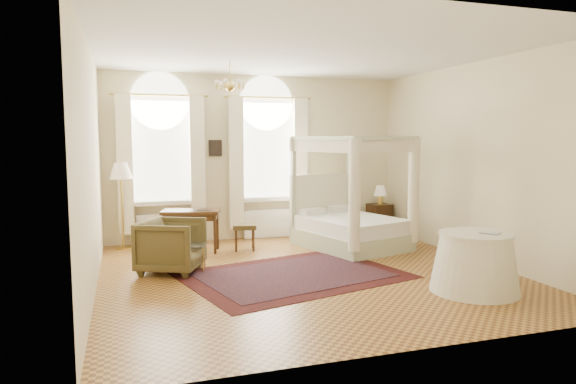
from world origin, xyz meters
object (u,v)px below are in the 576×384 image
at_px(side_table, 475,263).
at_px(writing_desk, 191,216).
at_px(canopy_bed, 351,223).
at_px(stool, 245,228).
at_px(armchair, 172,246).
at_px(coffee_table, 187,247).
at_px(floor_lamp, 121,175).
at_px(nightstand, 379,218).

bearing_deg(side_table, writing_desk, 132.42).
distance_m(canopy_bed, stool, 1.99).
relative_size(canopy_bed, armchair, 2.52).
distance_m(canopy_bed, armchair, 3.45).
height_order(canopy_bed, armchair, canopy_bed).
relative_size(canopy_bed, coffee_table, 3.41).
bearing_deg(floor_lamp, coffee_table, -64.07).
bearing_deg(side_table, floor_lamp, 136.42).
distance_m(nightstand, coffee_table, 4.77).
relative_size(canopy_bed, side_table, 1.94).
xyz_separation_m(nightstand, side_table, (-0.83, -4.26, 0.08)).
xyz_separation_m(writing_desk, floor_lamp, (-1.18, 0.65, 0.72)).
relative_size(nightstand, floor_lamp, 0.39).
bearing_deg(side_table, stool, 124.14).
distance_m(stool, floor_lamp, 2.47).
xyz_separation_m(canopy_bed, coffee_table, (-3.12, -0.73, -0.11)).
height_order(canopy_bed, writing_desk, canopy_bed).
relative_size(writing_desk, floor_lamp, 0.70).
relative_size(writing_desk, side_table, 0.96).
xyz_separation_m(writing_desk, coffee_table, (-0.23, -1.30, -0.29)).
bearing_deg(canopy_bed, nightstand, 44.93).
xyz_separation_m(armchair, side_table, (3.76, -2.26, -0.02)).
bearing_deg(side_table, canopy_bed, 97.55).
bearing_deg(canopy_bed, floor_lamp, 163.24).
relative_size(stool, coffee_table, 0.74).
bearing_deg(coffee_table, nightstand, 24.16).
height_order(floor_lamp, side_table, floor_lamp).
height_order(stool, floor_lamp, floor_lamp).
bearing_deg(writing_desk, armchair, -109.20).
xyz_separation_m(stool, side_table, (2.35, -3.46, -0.01)).
relative_size(writing_desk, armchair, 1.24).
bearing_deg(canopy_bed, writing_desk, 168.73).
relative_size(canopy_bed, writing_desk, 2.02).
distance_m(writing_desk, stool, 0.99).
distance_m(nightstand, stool, 3.27).
bearing_deg(armchair, canopy_bed, -52.22).
distance_m(writing_desk, side_table, 4.89).
bearing_deg(canopy_bed, stool, 167.53).
height_order(stool, coffee_table, stool).
distance_m(armchair, coffee_table, 0.25).
height_order(writing_desk, floor_lamp, floor_lamp).
distance_m(coffee_table, floor_lamp, 2.39).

